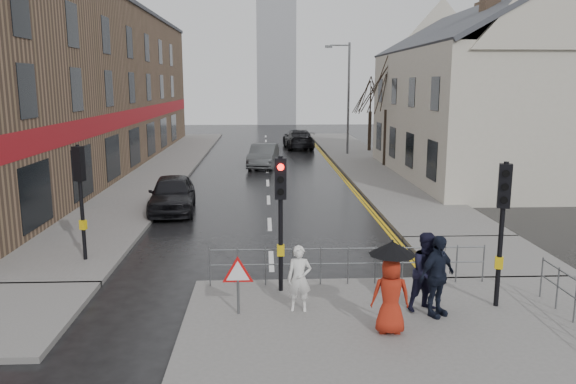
{
  "coord_description": "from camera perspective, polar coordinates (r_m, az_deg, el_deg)",
  "views": [
    {
      "loc": [
        -0.2,
        -13.15,
        5.25
      ],
      "look_at": [
        0.51,
        3.17,
        2.08
      ],
      "focal_mm": 35.0,
      "sensor_mm": 36.0,
      "label": 1
    }
  ],
  "objects": [
    {
      "name": "traffic_signal_near_left",
      "position": [
        13.64,
        -0.76,
        -0.83
      ],
      "size": [
        0.28,
        0.27,
        3.4
      ],
      "color": "black",
      "rests_on": "near_pavement"
    },
    {
      "name": "building_left_terrace",
      "position": [
        37.08,
        -21.37,
        9.84
      ],
      "size": [
        8.0,
        42.0,
        10.0
      ],
      "primitive_type": "cube",
      "color": "brown",
      "rests_on": "ground"
    },
    {
      "name": "traffic_signal_far_left",
      "position": [
        17.23,
        -20.37,
        0.96
      ],
      "size": [
        0.34,
        0.33,
        3.4
      ],
      "color": "black",
      "rests_on": "left_pavement"
    },
    {
      "name": "traffic_signal_near_right",
      "position": [
        13.58,
        21.0,
        -1.62
      ],
      "size": [
        0.34,
        0.33,
        3.4
      ],
      "color": "black",
      "rests_on": "near_pavement"
    },
    {
      "name": "building_right_cream",
      "position": [
        33.46,
        19.17,
        9.57
      ],
      "size": [
        9.0,
        16.4,
        10.1
      ],
      "color": "beige",
      "rests_on": "ground"
    },
    {
      "name": "pedestrian_d",
      "position": [
        12.96,
        14.9,
        -8.25
      ],
      "size": [
        1.15,
        0.98,
        1.84
      ],
      "primitive_type": "imported",
      "rotation": [
        0.0,
        0.0,
        0.59
      ],
      "color": "black",
      "rests_on": "near_pavement"
    },
    {
      "name": "left_pavement",
      "position": [
        37.06,
        -12.26,
        2.68
      ],
      "size": [
        4.0,
        44.0,
        0.14
      ],
      "primitive_type": "cube",
      "color": "#605E5B",
      "rests_on": "ground"
    },
    {
      "name": "right_pavement",
      "position": [
        39.08,
        7.42,
        3.26
      ],
      "size": [
        4.0,
        40.0,
        0.14
      ],
      "primitive_type": "cube",
      "color": "#605E5B",
      "rests_on": "ground"
    },
    {
      "name": "car_far",
      "position": [
        46.18,
        1.06,
        5.42
      ],
      "size": [
        2.53,
        5.53,
        1.57
      ],
      "primitive_type": "imported",
      "rotation": [
        0.0,
        0.0,
        3.2
      ],
      "color": "black",
      "rests_on": "ground"
    },
    {
      "name": "guard_railing_front",
      "position": [
        14.6,
        6.14,
        -6.6
      ],
      "size": [
        7.14,
        0.04,
        1.0
      ],
      "color": "#595B5E",
      "rests_on": "near_pavement"
    },
    {
      "name": "church_tower",
      "position": [
        75.27,
        -1.22,
        13.82
      ],
      "size": [
        5.0,
        5.0,
        18.0
      ],
      "primitive_type": "cube",
      "color": "gray",
      "rests_on": "ground"
    },
    {
      "name": "warning_sign",
      "position": [
        12.68,
        -5.12,
        -8.45
      ],
      "size": [
        0.8,
        0.07,
        1.35
      ],
      "color": "#595B5E",
      "rests_on": "near_pavement"
    },
    {
      "name": "pedestrian_a",
      "position": [
        12.86,
        1.15,
        -8.79
      ],
      "size": [
        0.59,
        0.43,
        1.52
      ],
      "primitive_type": "imported",
      "rotation": [
        0.0,
        0.0,
        -0.12
      ],
      "color": "silver",
      "rests_on": "near_pavement"
    },
    {
      "name": "car_parked",
      "position": [
        23.7,
        -11.67,
        -0.18
      ],
      "size": [
        2.17,
        4.6,
        1.52
      ],
      "primitive_type": "imported",
      "rotation": [
        0.0,
        0.0,
        0.08
      ],
      "color": "black",
      "rests_on": "ground"
    },
    {
      "name": "pedestrian_with_umbrella",
      "position": [
        11.84,
        10.43,
        -9.02
      ],
      "size": [
        0.96,
        0.96,
        1.97
      ],
      "color": "#A12412",
      "rests_on": "near_pavement"
    },
    {
      "name": "ground",
      "position": [
        14.16,
        -1.53,
        -10.79
      ],
      "size": [
        120.0,
        120.0,
        0.0
      ],
      "primitive_type": "plane",
      "color": "black",
      "rests_on": "ground"
    },
    {
      "name": "pedestrian_b",
      "position": [
        13.21,
        14.0,
        -7.88
      ],
      "size": [
        1.07,
        0.95,
        1.83
      ],
      "primitive_type": "imported",
      "rotation": [
        0.0,
        0.0,
        0.35
      ],
      "color": "black",
      "rests_on": "near_pavement"
    },
    {
      "name": "near_pavement",
      "position": [
        11.41,
        14.69,
        -16.4
      ],
      "size": [
        10.0,
        9.0,
        0.14
      ],
      "primitive_type": "cube",
      "color": "#605E5B",
      "rests_on": "ground"
    },
    {
      "name": "tree_far",
      "position": [
        43.93,
        8.39,
        9.77
      ],
      "size": [
        2.4,
        2.4,
        5.64
      ],
      "color": "#32251B",
      "rests_on": "right_pavement"
    },
    {
      "name": "street_lamp",
      "position": [
        41.59,
        5.93,
        10.16
      ],
      "size": [
        1.83,
        0.25,
        8.0
      ],
      "color": "#595B5E",
      "rests_on": "right_pavement"
    },
    {
      "name": "tree_near",
      "position": [
        35.99,
        10.04,
        10.62
      ],
      "size": [
        2.4,
        2.4,
        6.58
      ],
      "color": "#32251B",
      "rests_on": "right_pavement"
    },
    {
      "name": "pavement_bridge_right",
      "position": [
        18.24,
        19.3,
        -6.16
      ],
      "size": [
        4.0,
        4.2,
        0.14
      ],
      "primitive_type": "cube",
      "color": "#605E5B",
      "rests_on": "ground"
    },
    {
      "name": "car_mid",
      "position": [
        35.71,
        -2.51,
        3.7
      ],
      "size": [
        2.14,
        4.64,
        1.47
      ],
      "primitive_type": "imported",
      "rotation": [
        0.0,
        0.0,
        -0.13
      ],
      "color": "#3E4142",
      "rests_on": "ground"
    }
  ]
}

